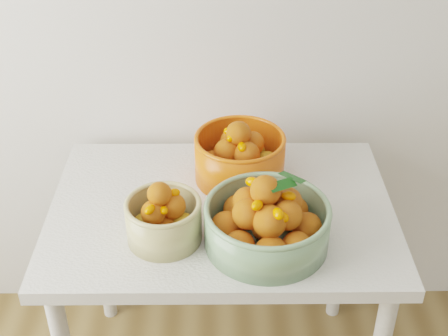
{
  "coord_description": "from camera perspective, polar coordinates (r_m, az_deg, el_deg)",
  "views": [
    {
      "loc": [
        -0.16,
        0.15,
        1.85
      ],
      "look_at": [
        -0.15,
        1.55,
        0.92
      ],
      "focal_mm": 50.0,
      "sensor_mm": 36.0,
      "label": 1
    }
  ],
  "objects": [
    {
      "name": "bowl_cream",
      "position": [
        1.68,
        -5.55,
        -4.62
      ],
      "size": [
        0.26,
        0.26,
        0.18
      ],
      "rotation": [
        0.0,
        0.0,
        0.32
      ],
      "color": "tan",
      "rests_on": "table"
    },
    {
      "name": "bowl_orange",
      "position": [
        1.9,
        1.45,
        1.05
      ],
      "size": [
        0.32,
        0.32,
        0.2
      ],
      "rotation": [
        0.0,
        0.0,
        0.15
      ],
      "color": "#E74E10",
      "rests_on": "table"
    },
    {
      "name": "bowl_green",
      "position": [
        1.65,
        3.9,
        -4.93
      ],
      "size": [
        0.37,
        0.37,
        0.22
      ],
      "rotation": [
        0.0,
        0.0,
        0.11
      ],
      "color": "gray",
      "rests_on": "table"
    },
    {
      "name": "table",
      "position": [
        1.88,
        -0.22,
        -5.84
      ],
      "size": [
        1.0,
        0.7,
        0.75
      ],
      "color": "silver",
      "rests_on": "ground"
    }
  ]
}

